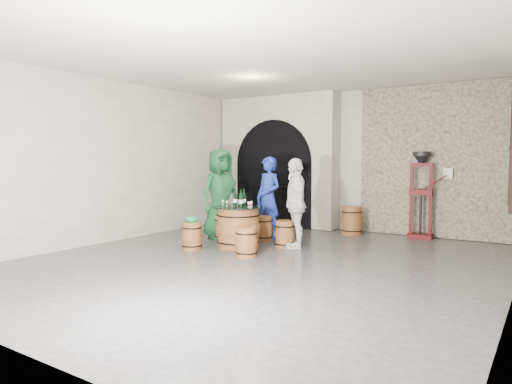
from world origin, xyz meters
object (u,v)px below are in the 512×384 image
Objects in this scene: wine_bottle_right at (244,199)px; barrel_table at (238,227)px; corking_press at (421,188)px; barrel_stool_far at (264,228)px; wine_bottle_center at (241,200)px; barrel_stool_near_right at (246,242)px; barrel_stool_right at (285,234)px; wine_bottle_left at (235,199)px; person_white at (295,203)px; side_barrel at (352,220)px; person_blue at (268,198)px; person_green at (220,194)px; barrel_stool_left at (223,228)px; barrel_stool_near_left at (192,236)px.

barrel_table is at bearing -134.66° from wine_bottle_right.
barrel_stool_far is at bearing -149.00° from corking_press.
barrel_stool_near_right is at bearing -47.49° from wine_bottle_center.
barrel_stool_right is 1.54× the size of wine_bottle_left.
person_white reaches higher than side_barrel.
person_blue is 1.06m from wine_bottle_left.
person_white reaches higher than barrel_table.
barrel_stool_near_right is at bearing -126.35° from corking_press.
person_green is (-0.87, -0.30, 0.68)m from barrel_stool_far.
barrel_stool_far is 1.54× the size of wine_bottle_left.
wine_bottle_center is (0.98, -0.66, -0.03)m from person_green.
wine_bottle_left is (0.65, -0.49, 0.65)m from barrel_stool_left.
wine_bottle_left reaches higher than barrel_stool_near_left.
barrel_stool_near_right is (0.60, -1.48, 0.00)m from barrel_stool_far.
barrel_stool_left is 0.27× the size of person_green.
side_barrel is at bearing 77.15° from barrel_stool_right.
barrel_stool_far is (0.73, 0.39, 0.00)m from barrel_stool_left.
barrel_stool_right is at bearing 28.54° from wine_bottle_left.
person_white is (1.64, 0.05, 0.58)m from barrel_stool_left.
side_barrel is at bearing 60.37° from barrel_stool_near_left.
barrel_stool_right is 0.27× the size of person_green.
person_blue is at bearing -129.18° from side_barrel.
person_blue is at bearing 93.61° from wine_bottle_right.
barrel_stool_left is 1.54× the size of wine_bottle_right.
barrel_stool_near_left is 4.79m from corking_press.
barrel_stool_left is 1.04m from wine_bottle_left.
person_blue is (0.87, 0.47, -0.08)m from person_green.
barrel_stool_near_left is at bearing -92.52° from person_blue.
barrel_stool_right is 1.54× the size of wine_bottle_right.
person_blue is at bearing 85.63° from wine_bottle_left.
barrel_stool_right is 1.71m from barrel_stool_near_left.
barrel_stool_far is 1.02m from wine_bottle_right.
person_blue reaches higher than barrel_stool_left.
wine_bottle_right reaches higher than barrel_table.
wine_bottle_center is 3.85m from corking_press.
side_barrel is (0.62, 3.15, 0.06)m from barrel_stool_near_right.
corking_press is at bearing 46.92° from wine_bottle_left.
wine_bottle_left reaches higher than barrel_stool_left.
person_green is 0.99m from person_blue.
barrel_stool_near_right is 1.54× the size of wine_bottle_left.
person_green is 2.93m from side_barrel.
wine_bottle_left is (0.79, -0.58, -0.03)m from person_green.
barrel_stool_near_right is at bearing -52.49° from wine_bottle_right.
person_green is at bearing 141.00° from barrel_stool_near_right.
barrel_stool_far is at bearing 96.84° from wine_bottle_center.
side_barrel is at bearing 64.12° from barrel_table.
barrel_table is 3.06× the size of wine_bottle_center.
wine_bottle_center is at bearing -22.72° from wine_bottle_left.
person_white is (0.91, -0.34, 0.58)m from barrel_stool_far.
barrel_stool_near_left is at bearing -111.34° from barrel_stool_far.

